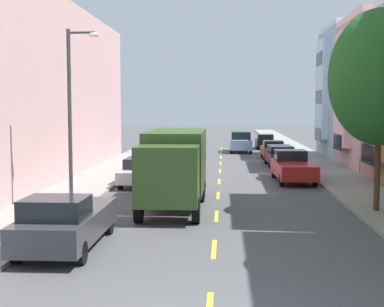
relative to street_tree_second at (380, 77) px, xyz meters
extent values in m
plane|color=#4C4C4F|center=(-6.40, 17.12, -5.44)|extent=(160.00, 160.00, 0.00)
cube|color=gray|center=(-13.50, 15.12, -5.37)|extent=(3.20, 120.00, 0.14)
cube|color=gray|center=(0.70, 15.12, -5.37)|extent=(3.20, 120.00, 0.14)
cube|color=yellow|center=(-6.40, -5.88, -5.43)|extent=(0.14, 2.20, 0.01)
cube|color=yellow|center=(-6.40, -0.88, -5.43)|extent=(0.14, 2.20, 0.01)
cube|color=yellow|center=(-6.40, 4.12, -5.43)|extent=(0.14, 2.20, 0.01)
cube|color=yellow|center=(-6.40, 9.12, -5.43)|extent=(0.14, 2.20, 0.01)
cube|color=yellow|center=(-6.40, 14.12, -5.43)|extent=(0.14, 2.20, 0.01)
cube|color=yellow|center=(-6.40, 19.12, -5.43)|extent=(0.14, 2.20, 0.01)
cube|color=yellow|center=(-6.40, 24.12, -5.43)|extent=(0.14, 2.20, 0.01)
cube|color=yellow|center=(-6.40, 29.12, -5.43)|extent=(0.14, 2.20, 0.01)
cube|color=yellow|center=(-6.40, 34.12, -5.43)|extent=(0.14, 2.20, 0.01)
cube|color=#E19B83|center=(2.02, 8.26, -0.40)|extent=(0.55, 3.59, 7.28)
cube|color=#1E232D|center=(1.73, 8.26, -3.76)|extent=(0.04, 2.73, 1.10)
cube|color=#1E232D|center=(1.73, 8.26, -0.96)|extent=(0.04, 2.73, 1.10)
cube|color=#1E232D|center=(1.73, 8.26, 1.84)|extent=(0.04, 2.73, 1.10)
cube|color=#FECACA|center=(2.55, 16.44, 4.87)|extent=(0.60, 7.98, 0.44)
cube|color=#FECACA|center=(2.02, 16.44, 0.01)|extent=(0.55, 3.59, 7.87)
cube|color=#1E232D|center=(1.73, 16.44, -3.62)|extent=(0.04, 2.73, 1.10)
cube|color=#1E232D|center=(1.73, 16.44, -0.59)|extent=(0.04, 2.73, 1.10)
cube|color=#1E232D|center=(1.73, 16.44, 2.43)|extent=(0.04, 2.73, 1.10)
cube|color=#CAE7FE|center=(2.55, 24.62, 5.33)|extent=(0.60, 7.98, 0.44)
cube|color=#CAE7FE|center=(2.02, 24.62, 0.26)|extent=(0.55, 3.59, 8.23)
cube|color=#1E232D|center=(1.73, 24.62, -3.54)|extent=(0.04, 2.73, 1.10)
cube|color=#1E232D|center=(1.73, 24.62, -0.37)|extent=(0.04, 2.73, 1.10)
cube|color=#1E232D|center=(1.73, 24.62, 2.79)|extent=(0.04, 2.73, 1.10)
cylinder|color=#47331E|center=(0.00, 0.00, -3.66)|extent=(0.24, 0.24, 3.28)
ellipsoid|color=#235B23|center=(0.00, 0.00, 0.01)|extent=(4.02, 4.02, 5.39)
cylinder|color=#38383D|center=(-12.50, 0.23, -1.64)|extent=(0.16, 0.16, 7.31)
cylinder|color=#38383D|center=(-11.95, 0.23, 1.86)|extent=(1.10, 0.10, 0.10)
ellipsoid|color=silver|center=(-11.45, 0.23, 1.76)|extent=(0.44, 0.28, 0.20)
cube|color=#2D471E|center=(-8.20, 1.75, -3.49)|extent=(2.41, 5.71, 2.58)
cube|color=#2D471E|center=(-8.20, -2.25, -3.68)|extent=(2.31, 1.90, 2.20)
cube|color=black|center=(-8.19, -3.15, -3.19)|extent=(2.02, 0.08, 0.97)
cube|color=black|center=(-8.21, 4.53, -5.00)|extent=(2.40, 0.16, 0.24)
cylinder|color=black|center=(-9.26, -2.30, -4.96)|extent=(0.28, 0.96, 0.96)
cylinder|color=black|center=(-7.14, -2.30, -4.96)|extent=(0.28, 0.96, 0.96)
cylinder|color=black|center=(-9.26, 3.40, -4.96)|extent=(0.28, 0.96, 0.96)
cylinder|color=black|center=(-7.14, 3.41, -4.96)|extent=(0.28, 0.96, 0.96)
cylinder|color=black|center=(-9.26, 2.30, -4.96)|extent=(0.28, 0.96, 0.96)
cylinder|color=black|center=(-7.14, 2.31, -4.96)|extent=(0.28, 0.96, 0.96)
cube|color=#195B60|center=(-10.81, 21.59, -4.66)|extent=(2.07, 4.85, 0.90)
cube|color=black|center=(-10.81, 21.59, -3.86)|extent=(1.79, 2.83, 0.70)
cylinder|color=black|center=(-11.63, 19.93, -5.11)|extent=(0.24, 0.67, 0.66)
cylinder|color=black|center=(-9.90, 19.98, -5.11)|extent=(0.24, 0.67, 0.66)
cylinder|color=black|center=(-11.71, 23.20, -5.11)|extent=(0.24, 0.67, 0.66)
cylinder|color=black|center=(-9.98, 23.24, -5.11)|extent=(0.24, 0.67, 0.66)
cube|color=#AD1E1E|center=(-2.19, 9.17, -4.71)|extent=(2.15, 5.35, 0.80)
cube|color=black|center=(-2.22, 10.33, -4.01)|extent=(1.80, 1.64, 0.60)
cylinder|color=black|center=(-1.35, 11.00, -5.11)|extent=(0.24, 0.67, 0.66)
cylinder|color=black|center=(-3.13, 10.94, -5.11)|extent=(0.24, 0.67, 0.66)
cylinder|color=black|center=(-1.25, 7.39, -5.11)|extent=(0.24, 0.67, 0.66)
cylinder|color=black|center=(-3.03, 7.34, -5.11)|extent=(0.24, 0.67, 0.66)
cube|color=orange|center=(-2.16, 23.14, -4.80)|extent=(1.74, 4.00, 0.62)
cube|color=black|center=(-2.16, 22.66, -4.21)|extent=(1.53, 1.68, 0.55)
cylinder|color=black|center=(-1.40, 24.51, -5.11)|extent=(0.22, 0.66, 0.66)
cylinder|color=black|center=(-2.92, 24.50, -5.11)|extent=(0.22, 0.66, 0.66)
cylinder|color=black|center=(-1.40, 21.79, -5.11)|extent=(0.22, 0.66, 0.66)
cylinder|color=black|center=(-2.92, 21.78, -5.11)|extent=(0.22, 0.66, 0.66)
cube|color=#B2B5BA|center=(-10.63, 7.24, -4.80)|extent=(1.91, 4.74, 0.62)
cube|color=black|center=(-10.62, 7.62, -4.21)|extent=(1.66, 2.85, 0.55)
cylinder|color=black|center=(-11.46, 5.66, -5.11)|extent=(0.23, 0.66, 0.66)
cylinder|color=black|center=(-9.86, 5.63, -5.11)|extent=(0.23, 0.66, 0.66)
cylinder|color=black|center=(-11.40, 8.86, -5.11)|extent=(0.23, 0.66, 0.66)
cylinder|color=black|center=(-9.80, 8.83, -5.11)|extent=(0.23, 0.66, 0.66)
cube|color=black|center=(-2.06, 33.48, -4.80)|extent=(1.74, 4.00, 0.62)
cube|color=black|center=(-2.06, 33.00, -4.21)|extent=(1.53, 1.68, 0.55)
cylinder|color=black|center=(-1.30, 34.84, -5.11)|extent=(0.22, 0.66, 0.66)
cylinder|color=black|center=(-2.82, 34.84, -5.11)|extent=(0.22, 0.66, 0.66)
cylinder|color=black|center=(-1.30, 32.12, -5.11)|extent=(0.22, 0.66, 0.66)
cylinder|color=black|center=(-2.82, 32.12, -5.11)|extent=(0.22, 0.66, 0.66)
cube|color=#333338|center=(-10.87, -5.94, -4.71)|extent=(2.00, 5.30, 0.80)
cube|color=black|center=(-10.87, -7.10, -4.01)|extent=(1.76, 1.59, 0.60)
cylinder|color=black|center=(-11.76, -7.74, -5.11)|extent=(0.22, 0.66, 0.66)
cylinder|color=black|center=(-9.98, -7.74, -5.11)|extent=(0.22, 0.66, 0.66)
cylinder|color=black|center=(-11.76, -4.13, -5.11)|extent=(0.22, 0.66, 0.66)
cylinder|color=black|center=(-9.98, -4.13, -5.11)|extent=(0.22, 0.66, 0.66)
cube|color=maroon|center=(-2.15, 17.53, -4.80)|extent=(1.95, 4.75, 0.62)
cube|color=black|center=(-2.14, 17.15, -4.21)|extent=(1.68, 2.86, 0.55)
cylinder|color=black|center=(-1.39, 19.15, -5.11)|extent=(0.24, 0.67, 0.66)
cylinder|color=black|center=(-2.99, 19.10, -5.11)|extent=(0.24, 0.67, 0.66)
cylinder|color=black|center=(-1.30, 15.96, -5.11)|extent=(0.24, 0.67, 0.66)
cylinder|color=black|center=(-2.90, 15.91, -5.11)|extent=(0.24, 0.67, 0.66)
cube|color=#7A9EC6|center=(-4.60, 29.24, -4.66)|extent=(1.95, 4.80, 0.90)
cube|color=black|center=(-4.60, 29.24, -3.86)|extent=(1.72, 2.78, 0.70)
cylinder|color=black|center=(-3.74, 30.87, -5.11)|extent=(0.22, 0.66, 0.66)
cylinder|color=black|center=(-5.46, 30.87, -5.11)|extent=(0.22, 0.66, 0.66)
cylinder|color=black|center=(-3.74, 27.61, -5.11)|extent=(0.22, 0.66, 0.66)
cylinder|color=black|center=(-5.46, 27.61, -5.11)|extent=(0.22, 0.66, 0.66)
camera|label=1|loc=(-6.09, -22.22, -1.12)|focal=51.49mm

